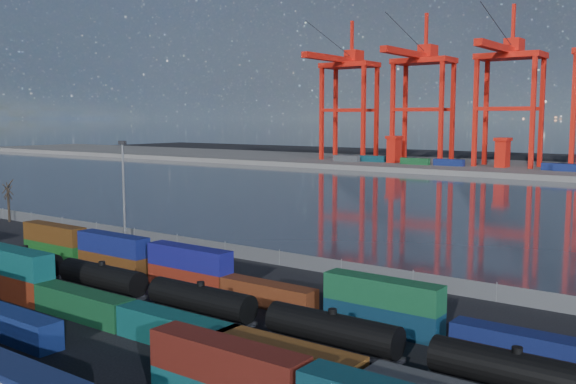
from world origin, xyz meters
The scene contains 12 objects.
ground centered at (0.00, 0.00, 0.00)m, with size 700.00×700.00×0.00m, color black.
harbor_water centered at (0.00, 105.00, 0.01)m, with size 700.00×700.00×0.00m, color #2C3440.
container_row_south centered at (7.69, -10.32, 2.32)m, with size 140.57×2.49×5.31m.
container_row_mid centered at (8.85, -2.63, 1.65)m, with size 143.19×2.65×5.64m.
container_row_north centered at (0.02, 11.78, 2.01)m, with size 141.48×2.40×5.11m.
tanker_string centered at (8.37, 3.92, 2.00)m, with size 136.95×2.78×3.98m.
waterfront_fence centered at (0.00, 28.00, 1.00)m, with size 160.12×0.12×2.20m.
bare_tree centered at (-65.32, 26.59, 4.19)m, with size 2.16×2.14×8.38m.
yard_light_mast centered at (-30.00, 26.00, 9.30)m, with size 1.60×0.40×16.60m.
gantry_cranes centered at (-7.50, 203.33, 38.48)m, with size 199.14×46.36×62.78m.
quay_containers centered at (-11.00, 195.46, 3.30)m, with size 172.58×10.99×2.60m.
straddle_carriers centered at (-2.50, 200.00, 7.82)m, with size 140.00×7.00×11.10m.
Camera 1 is at (52.23, -41.15, 20.08)m, focal length 40.00 mm.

